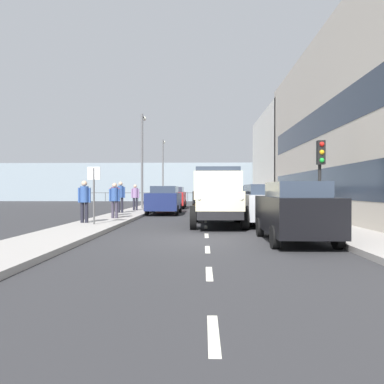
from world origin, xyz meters
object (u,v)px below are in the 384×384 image
object	(u,v)px
car_black_kerbside_near	(294,211)
street_sign	(94,185)
car_red_oppositeside_1	(174,197)
traffic_light_near	(321,164)
car_grey_kerbside_2	(247,200)
pedestrian_couple_b	(84,198)
car_navy_oppositeside_0	(165,199)
lamp_post_far	(163,165)
pedestrian_near_railing	(115,196)
car_silver_kerbside_1	(264,204)
pedestrian_couple_a	(121,194)
truck_vintage_cream	(218,198)
pedestrian_in_dark_coat	(135,195)
pedestrian_strolling	(115,198)
lamp_post_promenade	(142,153)

from	to	relation	value
car_black_kerbside_near	street_sign	world-z (taller)	street_sign
car_red_oppositeside_1	traffic_light_near	bearing A→B (deg)	113.80
car_red_oppositeside_1	street_sign	world-z (taller)	street_sign
car_grey_kerbside_2	pedestrian_couple_b	bearing A→B (deg)	42.78
car_grey_kerbside_2	pedestrian_couple_b	xyz separation A→B (m)	(7.48, 6.92, 0.27)
street_sign	car_black_kerbside_near	bearing A→B (deg)	152.27
car_navy_oppositeside_0	lamp_post_far	distance (m)	16.03
pedestrian_near_railing	lamp_post_far	size ratio (longest dim) A/B	0.26
lamp_post_far	street_sign	world-z (taller)	lamp_post_far
car_silver_kerbside_1	pedestrian_couple_a	distance (m)	9.32
car_silver_kerbside_1	pedestrian_couple_b	size ratio (longest dim) A/B	2.61
truck_vintage_cream	pedestrian_in_dark_coat	distance (m)	10.05
car_black_kerbside_near	pedestrian_strolling	xyz separation A→B (m)	(6.82, -6.64, 0.24)
pedestrian_near_railing	lamp_post_far	bearing A→B (deg)	-91.15
pedestrian_in_dark_coat	pedestrian_near_railing	bearing A→B (deg)	88.24
pedestrian_couple_a	pedestrian_strolling	bearing A→B (deg)	99.05
car_navy_oppositeside_0	pedestrian_in_dark_coat	xyz separation A→B (m)	(2.07, -1.28, 0.24)
pedestrian_couple_a	lamp_post_promenade	size ratio (longest dim) A/B	0.27
lamp_post_far	car_black_kerbside_near	bearing A→B (deg)	103.94
lamp_post_promenade	car_navy_oppositeside_0	bearing A→B (deg)	118.60
pedestrian_strolling	traffic_light_near	world-z (taller)	traffic_light_near
car_navy_oppositeside_0	pedestrian_strolling	world-z (taller)	pedestrian_strolling
car_grey_kerbside_2	pedestrian_near_railing	distance (m)	7.78
pedestrian_strolling	truck_vintage_cream	bearing A→B (deg)	156.04
pedestrian_couple_a	street_sign	distance (m)	7.10
car_grey_kerbside_2	pedestrian_near_railing	world-z (taller)	pedestrian_near_railing
car_black_kerbside_near	pedestrian_strolling	distance (m)	9.52
street_sign	truck_vintage_cream	bearing A→B (deg)	-169.72
truck_vintage_cream	car_silver_kerbside_1	distance (m)	2.13
car_red_oppositeside_1	lamp_post_far	xyz separation A→B (m)	(1.83, -8.72, 3.17)
car_navy_oppositeside_0	pedestrian_in_dark_coat	distance (m)	2.44
car_navy_oppositeside_0	pedestrian_couple_b	distance (m)	8.05
truck_vintage_cream	pedestrian_strolling	world-z (taller)	truck_vintage_cream
car_red_oppositeside_1	pedestrian_couple_b	size ratio (longest dim) A/B	2.59
car_silver_kerbside_1	pedestrian_couple_a	world-z (taller)	pedestrian_couple_a
truck_vintage_cream	street_sign	xyz separation A→B (m)	(4.88, 0.88, 0.50)
truck_vintage_cream	car_navy_oppositeside_0	bearing A→B (deg)	-68.06
pedestrian_couple_b	lamp_post_promenade	world-z (taller)	lamp_post_promenade
pedestrian_near_railing	pedestrian_couple_a	bearing A→B (deg)	-84.15
car_navy_oppositeside_0	street_sign	size ratio (longest dim) A/B	2.06
car_red_oppositeside_1	pedestrian_near_railing	xyz separation A→B (m)	(2.22, 10.50, 0.26)
car_black_kerbside_near	street_sign	xyz separation A→B (m)	(6.89, -3.62, 0.79)
car_navy_oppositeside_0	street_sign	distance (m)	8.54
pedestrian_strolling	lamp_post_promenade	world-z (taller)	lamp_post_promenade
pedestrian_in_dark_coat	street_sign	bearing A→B (deg)	91.06
car_silver_kerbside_1	lamp_post_promenade	bearing A→B (deg)	-56.22
traffic_light_near	street_sign	world-z (taller)	traffic_light_near
pedestrian_couple_a	car_navy_oppositeside_0	bearing A→B (deg)	-153.59
lamp_post_promenade	pedestrian_in_dark_coat	bearing A→B (deg)	88.26
pedestrian_couple_a	street_sign	world-z (taller)	street_sign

